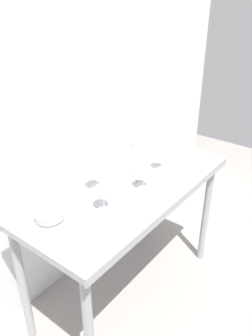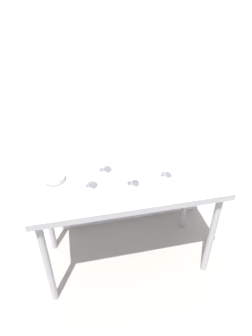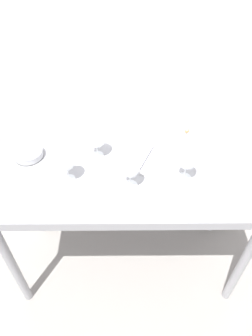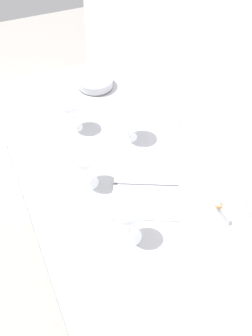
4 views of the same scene
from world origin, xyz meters
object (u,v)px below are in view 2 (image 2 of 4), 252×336
object	(u,v)px
wine_glass_near_right	(166,167)
decanter_funnel	(160,155)
wine_glass_near_left	(87,177)
wine_glass_near_center	(131,175)
tasting_sheet_upper	(179,169)
wine_glass_far_left	(103,161)
open_notebook	(137,172)
tasting_bowl	(55,178)

from	to	relation	value
wine_glass_near_right	decanter_funnel	bearing A→B (deg)	80.74
wine_glass_near_left	wine_glass_near_center	world-z (taller)	wine_glass_near_center
tasting_sheet_upper	decanter_funnel	xyz separation A→B (m)	(-0.11, 0.18, 0.04)
wine_glass_near_left	wine_glass_far_left	bearing A→B (deg)	53.14
open_notebook	tasting_sheet_upper	bearing A→B (deg)	18.85
wine_glass_near_left	decanter_funnel	world-z (taller)	wine_glass_near_left
decanter_funnel	wine_glass_near_left	bearing A→B (deg)	-155.40
wine_glass_far_left	tasting_bowl	distance (m)	0.37
wine_glass_near_center	tasting_bowl	world-z (taller)	wine_glass_near_center
wine_glass_near_left	tasting_sheet_upper	world-z (taller)	wine_glass_near_left
wine_glass_far_left	wine_glass_near_center	size ratio (longest dim) A/B	1.00
wine_glass_far_left	wine_glass_near_left	bearing A→B (deg)	-126.86
wine_glass_near_right	tasting_bowl	distance (m)	0.81
tasting_sheet_upper	tasting_bowl	distance (m)	0.95
wine_glass_near_center	open_notebook	bearing A→B (deg)	63.79
wine_glass_near_center	tasting_bowl	distance (m)	0.57
wine_glass_near_right	decanter_funnel	distance (m)	0.29
open_notebook	decanter_funnel	distance (m)	0.27
tasting_bowl	wine_glass_near_center	bearing A→B (deg)	-21.68
tasting_sheet_upper	wine_glass_near_right	bearing A→B (deg)	176.16
wine_glass_near_left	open_notebook	xyz separation A→B (m)	(0.38, 0.13, -0.11)
decanter_funnel	open_notebook	bearing A→B (deg)	-146.82
wine_glass_near_left	decanter_funnel	xyz separation A→B (m)	(0.61, 0.28, -0.07)
open_notebook	decanter_funnel	size ratio (longest dim) A/B	3.02
wine_glass_far_left	open_notebook	bearing A→B (deg)	-8.81
wine_glass_far_left	tasting_bowl	xyz separation A→B (m)	(-0.36, -0.01, -0.09)
wine_glass_near_right	wine_glass_near_center	bearing A→B (deg)	-169.93
wine_glass_near_right	open_notebook	bearing A→B (deg)	143.74
wine_glass_far_left	wine_glass_near_center	distance (m)	0.27
wine_glass_near_center	tasting_bowl	size ratio (longest dim) A/B	1.08
wine_glass_near_center	decanter_funnel	size ratio (longest dim) A/B	1.36
wine_glass_near_left	decanter_funnel	size ratio (longest dim) A/B	1.33
wine_glass_near_left	tasting_sheet_upper	xyz separation A→B (m)	(0.71, 0.10, -0.11)
tasting_bowl	decanter_funnel	size ratio (longest dim) A/B	1.26
wine_glass_near_right	tasting_sheet_upper	xyz separation A→B (m)	(0.15, 0.10, -0.11)
wine_glass_near_right	wine_glass_near_left	size ratio (longest dim) A/B	1.01
wine_glass_near_center	wine_glass_near_right	bearing A→B (deg)	10.07
wine_glass_far_left	tasting_sheet_upper	distance (m)	0.60
tasting_bowl	decanter_funnel	distance (m)	0.84
wine_glass_near_left	tasting_sheet_upper	distance (m)	0.73
open_notebook	tasting_sheet_upper	size ratio (longest dim) A/B	1.49
wine_glass_far_left	tasting_sheet_upper	xyz separation A→B (m)	(0.58, -0.07, -0.11)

